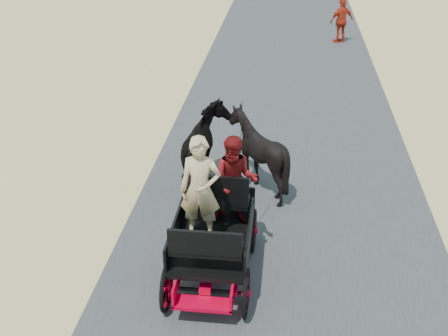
# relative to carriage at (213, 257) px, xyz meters

# --- Properties ---
(carriage) EXTENTS (1.30, 2.40, 0.72)m
(carriage) POSITION_rel_carriage_xyz_m (0.00, 0.00, 0.00)
(carriage) COLOR black
(carriage) RESTS_ON ground
(horse_left) EXTENTS (0.91, 2.01, 1.70)m
(horse_left) POSITION_rel_carriage_xyz_m (-0.55, 3.00, 0.49)
(horse_left) COLOR black
(horse_left) RESTS_ON ground
(horse_right) EXTENTS (1.37, 1.54, 1.70)m
(horse_right) POSITION_rel_carriage_xyz_m (0.55, 3.00, 0.49)
(horse_right) COLOR black
(horse_right) RESTS_ON ground
(driver_man) EXTENTS (0.66, 0.43, 1.80)m
(driver_man) POSITION_rel_carriage_xyz_m (-0.20, 0.05, 1.26)
(driver_man) COLOR tan
(driver_man) RESTS_ON carriage
(passenger_woman) EXTENTS (0.77, 0.60, 1.58)m
(passenger_woman) POSITION_rel_carriage_xyz_m (0.30, 0.60, 1.15)
(passenger_woman) COLOR #660C0F
(passenger_woman) RESTS_ON carriage
(pedestrian) EXTENTS (1.09, 0.85, 1.73)m
(pedestrian) POSITION_rel_carriage_xyz_m (3.10, 14.94, 0.50)
(pedestrian) COLOR #AC2613
(pedestrian) RESTS_ON ground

